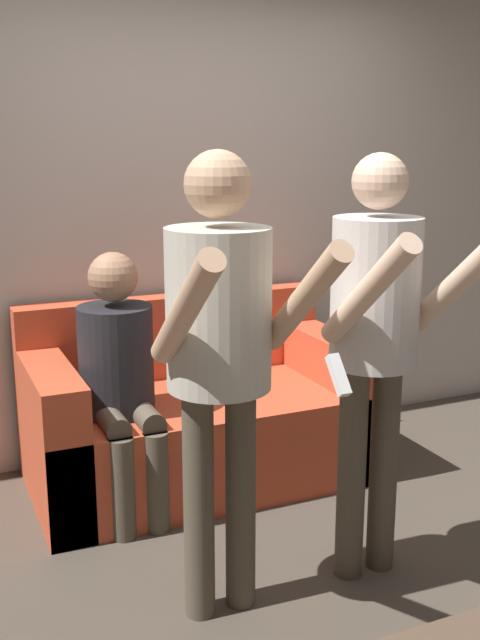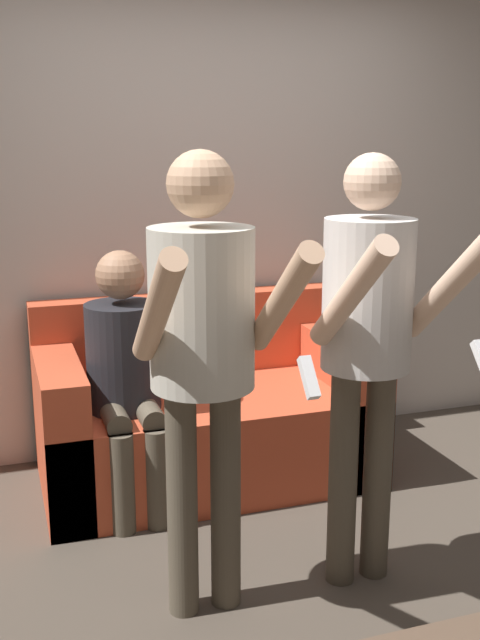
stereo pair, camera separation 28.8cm
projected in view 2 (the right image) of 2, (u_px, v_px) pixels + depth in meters
name	position (u px, v px, depth m)	size (l,w,h in m)	color
ground_plane	(323.00, 596.00, 2.83)	(14.00, 14.00, 0.00)	#4C4238
wall_back	(202.00, 204.00, 4.03)	(6.40, 0.06, 2.70)	beige
couch	(205.00, 418.00, 3.81)	(1.64, 0.87, 0.89)	#C64C2D
person_standing_left	(203.00, 335.00, 2.52)	(0.48, 0.68, 1.65)	brown
person_standing_right	(369.00, 326.00, 2.71)	(0.45, 0.66, 1.64)	brown
person_seated	(125.00, 367.00, 3.41)	(0.34, 0.55, 1.20)	brown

